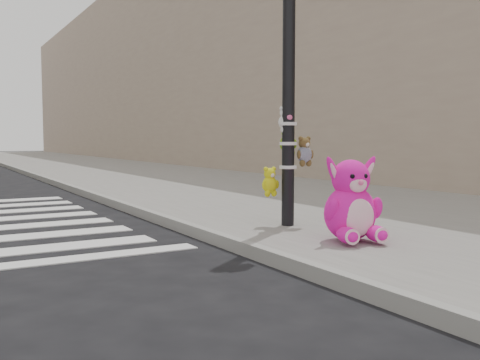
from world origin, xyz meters
TOP-DOWN VIEW (x-y plane):
  - ground at (0.00, 0.00)m, footprint 120.00×120.00m
  - sidewalk_near at (5.00, 10.00)m, footprint 7.00×80.00m
  - curb_edge at (1.55, 10.00)m, footprint 0.12×80.00m
  - bld_near at (10.50, 20.00)m, footprint 5.00×60.00m
  - signal_pole at (2.61, 1.82)m, footprint 0.68×0.49m
  - pink_bunny at (2.57, 0.57)m, footprint 0.71×0.79m
  - red_teddy at (2.57, 0.50)m, footprint 0.14×0.10m

SIDE VIEW (x-z plane):
  - ground at x=0.00m, z-range 0.00..0.00m
  - sidewalk_near at x=5.00m, z-range 0.00..0.14m
  - curb_edge at x=1.55m, z-range -0.01..0.15m
  - red_teddy at x=2.57m, z-range 0.14..0.34m
  - pink_bunny at x=2.57m, z-range 0.05..1.00m
  - signal_pole at x=2.61m, z-range -0.20..3.80m
  - bld_near at x=10.50m, z-range 0.00..10.00m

